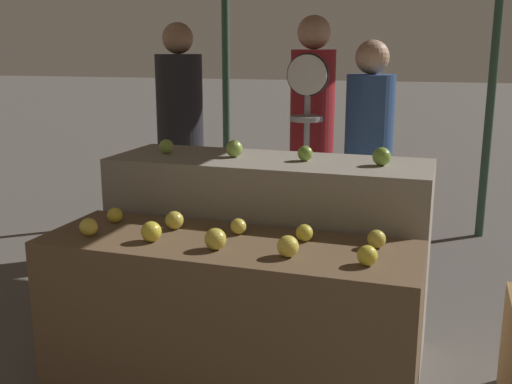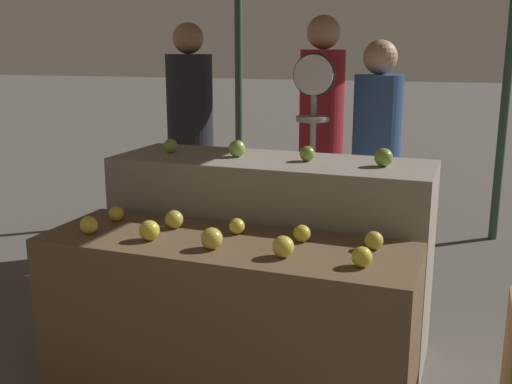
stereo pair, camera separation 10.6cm
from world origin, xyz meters
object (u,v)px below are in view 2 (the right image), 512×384
(person_vendor_at_scale, at_px, (376,148))
(person_customer_right, at_px, (321,121))
(produce_scale, at_px, (313,126))
(person_customer_left, at_px, (190,122))

(person_vendor_at_scale, relative_size, person_customer_right, 0.90)
(produce_scale, distance_m, person_vendor_at_scale, 0.49)
(produce_scale, relative_size, person_vendor_at_scale, 0.95)
(person_customer_right, bearing_deg, person_customer_left, 2.31)
(person_vendor_at_scale, relative_size, person_customer_left, 0.92)
(person_vendor_at_scale, height_order, person_customer_right, person_customer_right)
(person_vendor_at_scale, xyz_separation_m, person_customer_left, (-1.47, 0.30, 0.07))
(produce_scale, bearing_deg, person_vendor_at_scale, 43.56)
(produce_scale, xyz_separation_m, person_customer_left, (-1.13, 0.62, -0.09))
(produce_scale, xyz_separation_m, person_vendor_at_scale, (0.34, 0.32, -0.16))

